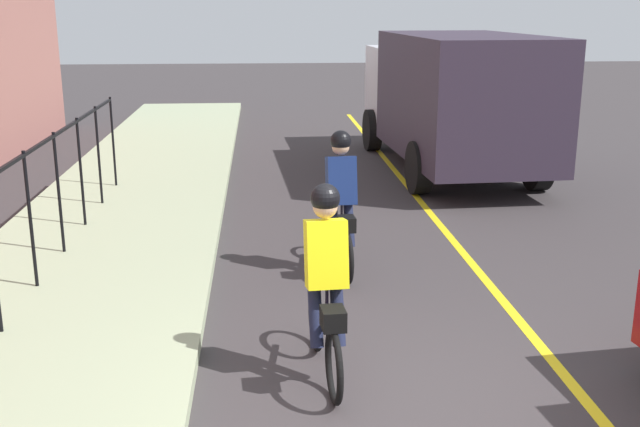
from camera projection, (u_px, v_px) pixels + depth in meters
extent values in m
plane|color=#373233|center=(405.00, 414.00, 6.37)|extent=(80.00, 80.00, 0.00)
cube|color=yellow|center=(590.00, 406.00, 6.49)|extent=(36.00, 0.12, 0.01)
cylinder|color=black|center=(30.00, 220.00, 8.64)|extent=(0.04, 0.04, 1.60)
cylinder|color=black|center=(59.00, 193.00, 9.88)|extent=(0.04, 0.04, 1.60)
cylinder|color=black|center=(81.00, 172.00, 11.12)|extent=(0.04, 0.04, 1.60)
cylinder|color=black|center=(99.00, 155.00, 12.35)|extent=(0.04, 0.04, 1.60)
cylinder|color=black|center=(113.00, 142.00, 13.59)|extent=(0.04, 0.04, 1.60)
torus|color=black|center=(332.00, 233.00, 10.27)|extent=(0.66, 0.11, 0.66)
torus|color=black|center=(347.00, 258.00, 9.27)|extent=(0.66, 0.11, 0.66)
cube|color=black|center=(339.00, 226.00, 9.70)|extent=(0.93, 0.11, 0.24)
cylinder|color=black|center=(342.00, 218.00, 9.52)|extent=(0.03, 0.03, 0.35)
cube|color=navy|center=(341.00, 180.00, 9.44)|extent=(0.37, 0.39, 0.63)
sphere|color=tan|center=(341.00, 146.00, 9.38)|extent=(0.22, 0.22, 0.22)
sphere|color=black|center=(341.00, 141.00, 9.36)|extent=(0.26, 0.26, 0.26)
cylinder|color=#191E38|center=(333.00, 222.00, 9.55)|extent=(0.34, 0.15, 0.65)
cylinder|color=#191E38|center=(349.00, 221.00, 9.58)|extent=(0.34, 0.15, 0.65)
cube|color=black|center=(346.00, 224.00, 9.21)|extent=(0.25, 0.22, 0.18)
torus|color=black|center=(316.00, 318.00, 7.49)|extent=(0.66, 0.11, 0.66)
torus|color=black|center=(334.00, 366.00, 6.49)|extent=(0.66, 0.11, 0.66)
cube|color=black|center=(324.00, 315.00, 6.92)|extent=(0.93, 0.11, 0.24)
cylinder|color=black|center=(327.00, 306.00, 6.74)|extent=(0.03, 0.03, 0.35)
cube|color=yellow|center=(326.00, 254.00, 6.66)|extent=(0.37, 0.39, 0.63)
sphere|color=tan|center=(325.00, 206.00, 6.60)|extent=(0.22, 0.22, 0.22)
sphere|color=black|center=(325.00, 198.00, 6.58)|extent=(0.26, 0.26, 0.26)
cylinder|color=#191E38|center=(315.00, 311.00, 6.76)|extent=(0.34, 0.15, 0.65)
cylinder|color=#191E38|center=(337.00, 310.00, 6.79)|extent=(0.34, 0.15, 0.65)
cube|color=black|center=(333.00, 319.00, 6.42)|extent=(0.25, 0.22, 0.18)
cube|color=#2F2534|center=(464.00, 96.00, 14.54)|extent=(4.87, 2.64, 2.30)
cube|color=silver|center=(418.00, 88.00, 17.86)|extent=(1.93, 2.30, 1.90)
cylinder|color=black|center=(372.00, 130.00, 17.84)|extent=(0.97, 0.35, 0.96)
cylinder|color=black|center=(464.00, 128.00, 18.12)|extent=(0.97, 0.35, 0.96)
cylinder|color=black|center=(419.00, 168.00, 13.69)|extent=(0.97, 0.35, 0.96)
cylinder|color=black|center=(538.00, 164.00, 13.97)|extent=(0.97, 0.35, 0.96)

